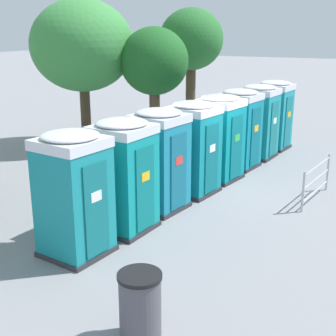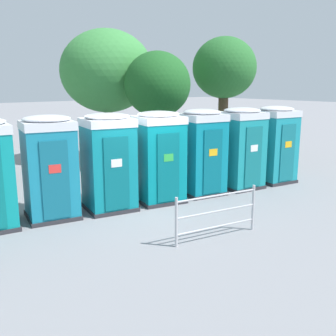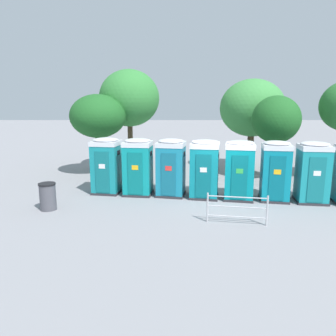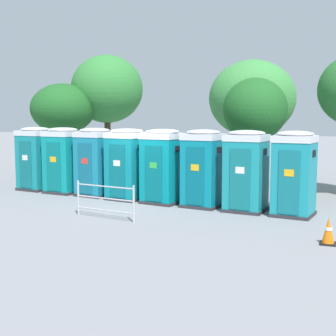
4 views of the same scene
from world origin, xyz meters
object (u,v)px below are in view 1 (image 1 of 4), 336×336
Objects in this scene: portapotty_6 at (258,121)px; portapotty_2 at (159,159)px; portapotty_4 at (219,137)px; event_barrier at (316,180)px; portapotty_0 at (74,194)px; portapotty_7 at (274,115)px; portapotty_5 at (239,128)px; street_tree_1 at (191,41)px; portapotty_1 at (124,175)px; street_tree_3 at (82,46)px; trash_can at (140,306)px; portapotty_3 at (193,148)px; street_tree_0 at (154,63)px.

portapotty_2 is at bearing 170.44° from portapotty_6.
event_barrier is at bearing -103.12° from portapotty_4.
portapotty_0 is 10.37m from portapotty_7.
portapotty_5 is 6.44m from street_tree_1.
portapotty_5 is at bearing -8.67° from portapotty_1.
portapotty_4 is 6.84m from street_tree_3.
portapotty_1 is at bearing -10.73° from portapotty_0.
portapotty_2 is 1.00× the size of portapotty_5.
portapotty_4 and portapotty_7 have the same top height.
portapotty_5 is at bearing 171.19° from portapotty_7.
portapotty_5 is 2.40× the size of trash_can.
portapotty_4 is at bearing -107.83° from street_tree_3.
portapotty_7 is (7.31, -1.18, 0.00)m from portapotty_2.
portapotty_1 is 0.47× the size of street_tree_3.
portapotty_2 is at bearing -162.40° from street_tree_1.
portapotty_0 is 8.89m from portapotty_6.
portapotty_1 is 1.00× the size of portapotty_6.
street_tree_1 reaches higher than portapotty_3.
street_tree_0 is at bearing 15.97° from portapotty_0.
portapotty_2 reaches higher than event_barrier.
portapotty_4 is 7.50m from street_tree_1.
street_tree_3 reaches higher than portapotty_6.
portapotty_2 is at bearing 169.09° from portapotty_4.
portapotty_2 is at bearing -152.50° from street_tree_0.
portapotty_6 is at bearing -8.20° from portapotty_4.
street_tree_3 reaches higher than street_tree_0.
portapotty_2 is 1.00× the size of portapotty_3.
event_barrier is at bearing -11.99° from trash_can.
trash_can is at bearing -169.37° from portapotty_4.
street_tree_3 is at bearing 48.57° from portapotty_2.
portapotty_6 is 5.64m from street_tree_1.
portapotty_4 is 2.40× the size of trash_can.
portapotty_0 is 0.57× the size of street_tree_0.
portapotty_0 is at bearing 142.67° from event_barrier.
street_tree_1 is at bearing 19.41° from trash_can.
portapotty_1 and portapotty_7 have the same top height.
portapotty_3 and portapotty_4 have the same top height.
portapotty_2 reaches higher than trash_can.
trash_can is 7.17m from event_barrier.
street_tree_1 is at bearing 0.60° from street_tree_0.
street_tree_0 is at bearing 114.86° from portapotty_7.
portapotty_6 is (5.85, -0.98, -0.00)m from portapotty_2.
portapotty_0 and portapotty_3 have the same top height.
street_tree_0 is (8.38, 2.40, 1.89)m from portapotty_0.
portapotty_5 and portapotty_7 have the same top height.
portapotty_2 is at bearing 167.49° from portapotty_3.
trash_can is (-6.23, -1.68, -0.75)m from portapotty_3.
portapotty_1 is 4.44m from portapotty_4.
portapotty_1 is at bearing 171.10° from portapotty_6.
portapotty_4 reaches higher than event_barrier.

